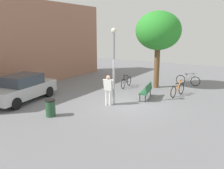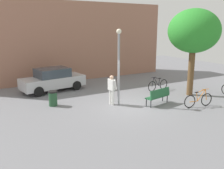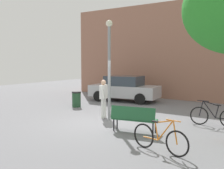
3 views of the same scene
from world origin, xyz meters
The scene contains 10 objects.
ground_plane centered at (0.00, 0.00, 0.00)m, with size 36.00×36.00×0.00m, color slate.
building_facade centered at (0.00, 8.79, 3.10)m, with size 16.37×2.00×6.20m, color #9E6B56.
lamppost centered at (-0.33, 0.66, 2.52)m, with size 0.28×0.28×4.16m.
person_by_lamppost centered at (-0.71, 0.78, 0.97)m, with size 0.38×0.63×1.67m.
park_bench centered at (1.56, -0.51, 0.55)m, with size 1.66×0.78×0.92m.
plaza_tree centered at (4.65, 0.10, 3.98)m, with size 3.13×3.13×5.35m.
bicycle_orange centered at (3.20, -1.89, 0.38)m, with size 1.79×0.35×0.97m.
bicycle_black centered at (3.61, 2.00, 0.38)m, with size 1.81×0.22×0.97m.
parked_car_silver centered at (-2.63, 5.45, 0.77)m, with size 4.40×2.29×1.55m.
trash_bin centered at (-3.61, 2.21, 0.42)m, with size 0.48×0.48×0.83m.
Camera 2 is at (-7.34, -10.89, 4.29)m, focal length 40.14 mm.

